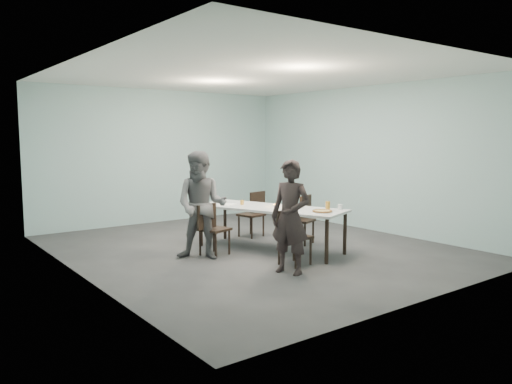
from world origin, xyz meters
TOP-DOWN VIEW (x-y plane):
  - ground at (0.00, 0.00)m, footprint 7.00×7.00m
  - room_shell at (0.00, 0.00)m, footprint 6.02×7.02m
  - table at (0.15, -0.29)m, footprint 1.78×2.75m
  - chair_near_left at (-0.26, -1.31)m, footprint 0.63×0.47m
  - chair_far_left at (-0.90, -0.04)m, footprint 0.65×0.52m
  - chair_near_right at (0.99, -0.19)m, footprint 0.65×0.54m
  - chair_far_right at (0.65, 0.87)m, footprint 0.64×0.49m
  - diner_near at (-0.54, -1.61)m, footprint 0.58×0.70m
  - diner_far at (-1.12, -0.12)m, footprint 1.06×1.05m
  - pizza at (0.42, -1.27)m, footprint 0.34×0.34m
  - side_plate at (0.49, -0.63)m, footprint 0.18×0.18m
  - beer_glass at (0.65, -1.16)m, footprint 0.08×0.08m
  - water_tumbler at (0.86, -1.24)m, footprint 0.08×0.08m
  - tealight at (0.23, -0.32)m, footprint 0.06×0.06m
  - amber_tumbler at (-0.07, 0.26)m, footprint 0.07×0.07m
  - menu at (-0.28, 0.41)m, footprint 0.36×0.31m

SIDE VIEW (x-z plane):
  - ground at x=0.00m, z-range 0.00..0.00m
  - chair_near_left at x=-0.26m, z-range 0.07..0.94m
  - chair_far_left at x=-0.90m, z-range 0.07..0.94m
  - chair_near_right at x=0.99m, z-range 0.07..0.94m
  - chair_far_right at x=0.65m, z-range 0.07..0.94m
  - table at x=0.15m, z-range 0.32..1.07m
  - menu at x=-0.28m, z-range 0.75..0.76m
  - side_plate at x=0.49m, z-range 0.75..0.76m
  - pizza at x=0.42m, z-range 0.75..0.79m
  - tealight at x=0.23m, z-range 0.75..0.79m
  - amber_tumbler at x=-0.07m, z-range 0.75..0.83m
  - water_tumbler at x=0.86m, z-range 0.75..0.84m
  - diner_near at x=-0.54m, z-range 0.00..1.63m
  - beer_glass at x=0.65m, z-range 0.75..0.90m
  - diner_far at x=-1.12m, z-range 0.00..1.73m
  - room_shell at x=0.00m, z-range 0.52..3.53m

